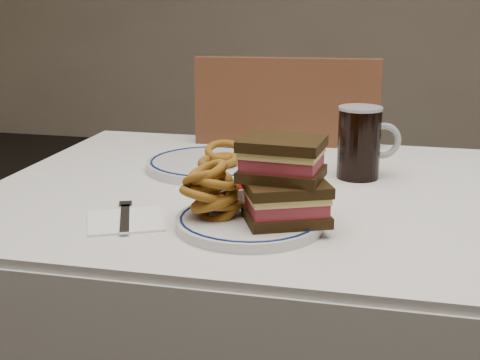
% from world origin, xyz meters
% --- Properties ---
extents(dining_table, '(1.27, 0.87, 0.75)m').
position_xyz_m(dining_table, '(0.00, 0.00, 0.64)').
color(dining_table, silver).
rests_on(dining_table, floor).
extents(chair_far, '(0.48, 0.48, 0.96)m').
position_xyz_m(chair_far, '(-0.14, 0.49, 0.52)').
color(chair_far, '#4A2517').
rests_on(chair_far, floor).
extents(main_plate, '(0.24, 0.24, 0.02)m').
position_xyz_m(main_plate, '(-0.09, -0.22, 0.76)').
color(main_plate, silver).
rests_on(main_plate, dining_table).
extents(reuben_sandwich, '(0.16, 0.14, 0.13)m').
position_xyz_m(reuben_sandwich, '(-0.03, -0.22, 0.83)').
color(reuben_sandwich, black).
rests_on(reuben_sandwich, main_plate).
extents(onion_rings_main, '(0.10, 0.12, 0.12)m').
position_xyz_m(onion_rings_main, '(-0.15, -0.22, 0.81)').
color(onion_rings_main, brown).
rests_on(onion_rings_main, main_plate).
extents(ketchup_ramekin, '(0.06, 0.06, 0.03)m').
position_xyz_m(ketchup_ramekin, '(-0.12, -0.15, 0.78)').
color(ketchup_ramekin, white).
rests_on(ketchup_ramekin, main_plate).
extents(beer_mug, '(0.13, 0.09, 0.14)m').
position_xyz_m(beer_mug, '(0.07, 0.12, 0.82)').
color(beer_mug, black).
rests_on(beer_mug, dining_table).
extents(far_plate, '(0.27, 0.27, 0.02)m').
position_xyz_m(far_plate, '(-0.24, 0.11, 0.76)').
color(far_plate, silver).
rests_on(far_plate, dining_table).
extents(onion_rings_far, '(0.09, 0.13, 0.05)m').
position_xyz_m(onion_rings_far, '(-0.22, 0.11, 0.78)').
color(onion_rings_far, brown).
rests_on(onion_rings_far, far_plate).
extents(napkin_fork, '(0.16, 0.17, 0.01)m').
position_xyz_m(napkin_fork, '(-0.29, -0.24, 0.75)').
color(napkin_fork, white).
rests_on(napkin_fork, dining_table).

